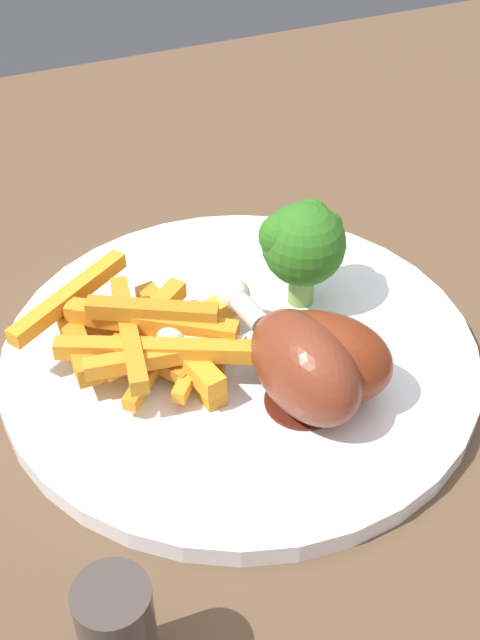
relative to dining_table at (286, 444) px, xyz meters
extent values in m
cube|color=brown|center=(0.00, 0.00, 0.08)|extent=(1.12, 0.86, 0.03)
cylinder|color=white|center=(0.04, 0.01, 0.10)|extent=(0.27, 0.27, 0.01)
cylinder|color=#76A349|center=(-0.01, -0.02, 0.12)|extent=(0.02, 0.02, 0.02)
sphere|color=#2E6E1D|center=(-0.01, -0.02, 0.15)|extent=(0.05, 0.05, 0.05)
sphere|color=#2E6E1D|center=(-0.03, -0.02, 0.16)|extent=(0.02, 0.02, 0.02)
sphere|color=#2E6E1D|center=(-0.02, -0.03, 0.16)|extent=(0.02, 0.02, 0.02)
sphere|color=#2E6E1D|center=(0.00, -0.01, 0.16)|extent=(0.02, 0.02, 0.02)
sphere|color=#2E6E1D|center=(0.00, -0.02, 0.16)|extent=(0.03, 0.03, 0.03)
cube|color=orange|center=(0.09, 0.00, 0.11)|extent=(0.07, 0.06, 0.01)
cube|color=orange|center=(0.08, 0.00, 0.14)|extent=(0.08, 0.06, 0.01)
cube|color=#C3781C|center=(0.08, 0.00, 0.14)|extent=(0.07, 0.04, 0.01)
cube|color=orange|center=(0.09, 0.02, 0.13)|extent=(0.10, 0.05, 0.01)
cube|color=orange|center=(0.07, 0.01, 0.11)|extent=(0.02, 0.07, 0.01)
cube|color=orange|center=(0.12, -0.04, 0.14)|extent=(0.08, 0.06, 0.01)
cube|color=orange|center=(0.07, 0.01, 0.12)|extent=(0.03, 0.08, 0.01)
cube|color=orange|center=(0.07, 0.00, 0.13)|extent=(0.09, 0.04, 0.01)
cube|color=orange|center=(0.10, 0.02, 0.13)|extent=(0.06, 0.02, 0.01)
cube|color=orange|center=(0.08, 0.01, 0.12)|extent=(0.06, 0.07, 0.01)
cube|color=#C4791C|center=(0.12, -0.01, 0.13)|extent=(0.01, 0.06, 0.01)
cube|color=orange|center=(0.07, -0.02, 0.11)|extent=(0.02, 0.07, 0.01)
cube|color=orange|center=(0.10, 0.00, 0.13)|extent=(0.02, 0.09, 0.01)
cube|color=orange|center=(0.09, -0.01, 0.12)|extent=(0.07, 0.06, 0.01)
cube|color=orange|center=(0.09, -0.01, 0.12)|extent=(0.03, 0.08, 0.01)
cube|color=orange|center=(0.10, 0.00, 0.12)|extent=(0.04, 0.07, 0.01)
cube|color=orange|center=(0.06, 0.01, 0.12)|extent=(0.06, 0.07, 0.01)
cube|color=orange|center=(0.08, -0.01, 0.11)|extent=(0.07, 0.05, 0.01)
cylinder|color=#541A0B|center=(0.01, 0.06, 0.11)|extent=(0.04, 0.04, 0.00)
ellipsoid|color=maroon|center=(0.01, 0.06, 0.13)|extent=(0.09, 0.08, 0.05)
cylinder|color=beige|center=(0.06, 0.02, 0.13)|extent=(0.04, 0.03, 0.01)
sphere|color=silver|center=(0.08, 0.01, 0.13)|extent=(0.02, 0.02, 0.02)
cylinder|color=#521D11|center=(0.02, 0.06, 0.11)|extent=(0.04, 0.04, 0.00)
ellipsoid|color=maroon|center=(0.02, 0.06, 0.13)|extent=(0.06, 0.08, 0.05)
cylinder|color=beige|center=(0.03, 0.01, 0.13)|extent=(0.02, 0.03, 0.01)
sphere|color=silver|center=(0.03, -0.01, 0.13)|extent=(0.02, 0.02, 0.02)
cylinder|color=#423833|center=(0.15, 0.16, 0.13)|extent=(0.03, 0.03, 0.06)
camera|label=1|loc=(0.17, 0.33, 0.42)|focal=46.47mm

